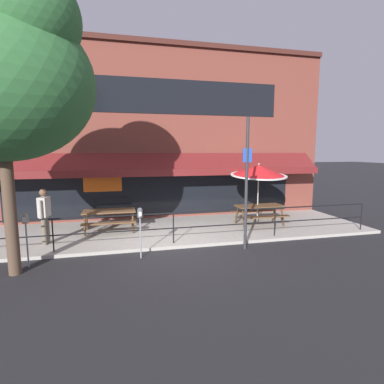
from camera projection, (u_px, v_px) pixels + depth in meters
ground_plane at (175, 249)px, 9.02m from camera, size 120.00×120.00×0.00m
patio_deck at (166, 231)px, 10.94m from camera, size 15.00×4.00×0.10m
restaurant_building at (157, 134)px, 12.59m from camera, size 15.00×1.60×7.36m
patio_railing at (173, 221)px, 9.20m from camera, size 13.84×0.04×0.97m
picnic_table_left at (109, 215)px, 10.55m from camera, size 1.80×1.42×0.76m
picnic_table_centre at (260, 209)px, 11.50m from camera, size 1.80×1.42×0.76m
patio_umbrella_centre at (259, 171)px, 11.48m from camera, size 2.14×2.14×2.38m
pedestrian_walking at (44, 213)px, 9.09m from camera, size 0.31×0.61×1.71m
parking_meter_near at (25, 223)px, 7.48m from camera, size 0.15×0.16×1.42m
parking_meter_far at (140, 218)px, 8.12m from camera, size 0.15×0.16×1.42m
street_sign_pole at (246, 183)px, 8.79m from camera, size 0.28×0.09×3.91m
street_tree_curbside at (3, 71)px, 6.52m from camera, size 4.11×3.70×6.80m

